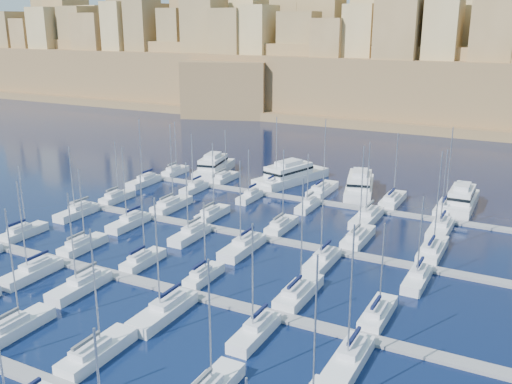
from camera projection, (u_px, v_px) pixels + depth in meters
The scene contains 46 objects.
ground at pixel (237, 262), 83.11m from camera, with size 600.00×600.00×0.00m, color black.
pontoon_mid_near at pixel (192, 294), 72.86m from camera, with size 84.00×2.00×0.40m, color slate.
pontoon_mid_far at pixel (268, 239), 91.56m from camera, with size 84.00×2.00×0.40m, color slate.
pontoon_far at pixel (318, 202), 110.25m from camera, with size 84.00×2.00×0.40m, color slate.
sailboat_2 at pixel (16, 327), 64.12m from camera, with size 2.70×9.02×14.89m.
sailboat_3 at pixel (97, 352), 59.19m from camera, with size 2.86×9.53×14.48m.
sailboat_12 at pixel (24, 232), 92.84m from camera, with size 2.45×8.17×12.04m.
sailboat_13 at pixel (83, 245), 87.42m from camera, with size 2.56×8.53×12.99m.
sailboat_14 at pixel (143, 260), 81.96m from camera, with size 2.38×7.95×13.66m.
sailboat_15 at pixel (204, 276), 77.07m from camera, with size 2.21×7.35×11.30m.
sailboat_16 at pixel (299, 292), 72.18m from camera, with size 2.96×9.88×15.91m.
sailboat_17 at pixel (378, 313), 67.04m from camera, with size 2.57×8.56×12.14m.
sailboat_19 at pixel (32, 272), 77.94m from camera, with size 2.78×9.26×14.18m.
sailboat_20 at pixel (80, 286), 73.97m from camera, with size 2.81×9.37×13.81m.
sailboat_21 at pixel (164, 311), 67.54m from camera, with size 3.09×10.30×15.32m.
sailboat_22 at pixel (255, 332), 63.09m from camera, with size 2.56×8.52×13.99m.
sailboat_23 at pixel (349, 359), 57.88m from camera, with size 2.81×9.36×15.84m.
sailboat_24 at pixel (117, 197), 111.17m from camera, with size 2.40×8.01×12.05m.
sailboat_25 at pixel (171, 205), 106.45m from camera, with size 2.95×9.82×16.15m.
sailboat_26 at pixel (212, 214), 101.69m from camera, with size 2.51×8.36×13.81m.
sailboat_27 at pixel (281, 226), 95.77m from camera, with size 2.55×8.50×14.00m.
sailboat_28 at pixel (358, 237), 90.48m from camera, with size 2.93×9.75×15.76m.
sailboat_29 at pixel (432, 250), 85.58m from camera, with size 3.06×10.20×16.11m.
sailboat_30 at pixel (77, 212), 102.56m from camera, with size 2.70×9.00×13.15m.
sailboat_31 at pixel (129, 222), 97.34m from camera, with size 2.69×8.98×14.28m.
sailboat_32 at pixel (190, 234), 91.89m from camera, with size 2.65×8.85×13.10m.
sailboat_33 at pixel (243, 247), 86.84m from camera, with size 3.09×10.29×14.64m.
sailboat_34 at pixel (322, 261), 81.71m from camera, with size 2.75×9.17×14.30m.
sailboat_35 at pixel (417, 279), 76.07m from camera, with size 2.55×8.50×12.65m.
sailboat_36 at pixel (175, 171), 130.48m from camera, with size 2.34×7.80×12.45m.
sailboat_37 at pixel (225, 178), 124.92m from camera, with size 2.47×8.23×11.60m.
sailboat_38 at pixel (275, 184), 120.03m from camera, with size 2.77×9.23×15.17m.
sailboat_39 at pixel (322, 190), 116.02m from camera, with size 3.19×10.62×15.44m.
sailboat_40 at pixel (393, 200), 109.40m from camera, with size 3.03×10.09×13.98m.
sailboat_41 at pixel (445, 208), 104.75m from camera, with size 2.78×9.27×16.03m.
sailboat_42 at pixel (144, 181), 122.19m from camera, with size 2.71×9.04×14.52m.
sailboat_43 at pixel (194, 188), 117.30m from camera, with size 2.31×7.69×12.44m.
sailboat_44 at pixel (250, 197), 111.67m from camera, with size 2.26×7.52×10.54m.
sailboat_45 at pixel (308, 206), 106.23m from camera, with size 2.27×7.55×11.04m.
sailboat_46 at pixel (367, 218), 99.64m from camera, with size 3.25×10.83×14.68m.
sailboat_47 at pixel (441, 229), 94.38m from camera, with size 3.07×10.24×14.59m.
motor_yacht_a at pixel (214, 167), 130.51m from camera, with size 7.80×16.57×5.25m.
motor_yacht_b at pixel (290, 175), 123.67m from camera, with size 11.13×20.03×5.25m.
motor_yacht_c at pixel (359, 185), 115.88m from camera, with size 9.29×17.97×5.25m.
motor_yacht_d at pixel (462, 200), 106.28m from camera, with size 4.77×15.42×5.25m.
fortified_city at pixel (441, 74), 210.90m from camera, with size 460.00×108.95×59.52m.
Camera 1 is at (37.75, -66.76, 33.74)m, focal length 40.00 mm.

